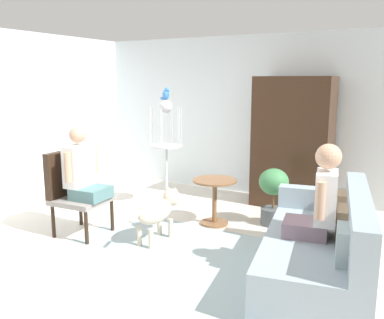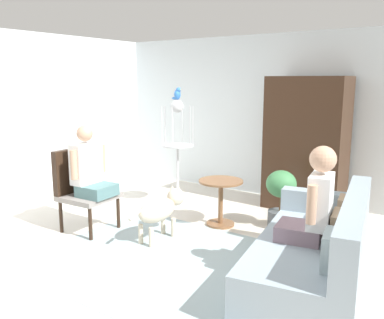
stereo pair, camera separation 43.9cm
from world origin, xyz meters
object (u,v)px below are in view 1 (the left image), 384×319
armoire_cabinet (293,143)px  armchair (73,187)px  couch (322,249)px  person_on_couch (320,199)px  dog (158,210)px  round_end_table (215,196)px  potted_plant (273,192)px  parrot (166,94)px  bird_cage_stand (166,146)px  person_on_armchair (83,170)px

armoire_cabinet → armchair: bearing=-130.2°
couch → armoire_cabinet: bearing=112.8°
couch → person_on_couch: 0.48m
person_on_couch → dog: bearing=176.1°
round_end_table → armoire_cabinet: size_ratio=0.31×
potted_plant → dog: bearing=-130.9°
person_on_couch → armoire_cabinet: bearing=111.6°
armchair → couch: bearing=4.2°
round_end_table → couch: bearing=-29.8°
couch → dog: (-1.86, 0.08, 0.06)m
parrot → armchair: bearing=-105.1°
round_end_table → bird_cage_stand: 1.17m
couch → parrot: parrot is taller
round_end_table → potted_plant: size_ratio=0.80×
armchair → person_on_couch: size_ratio=1.17×
person_on_couch → dog: size_ratio=0.96×
armchair → bird_cage_stand: bearing=75.2°
dog → round_end_table: bearing=67.1°
couch → round_end_table: bearing=150.2°
parrot → armoire_cabinet: bearing=29.1°
armchair → parrot: 1.86m
couch → round_end_table: 1.76m
bird_cage_stand → armoire_cabinet: bearing=29.0°
dog → bird_cage_stand: bearing=118.4°
parrot → couch: bearing=-26.8°
parrot → armoire_cabinet: armoire_cabinet is taller
couch → potted_plant: size_ratio=2.76×
round_end_table → potted_plant: potted_plant is taller
couch → parrot: 3.09m
armchair → potted_plant: size_ratio=1.37×
couch → dog: bearing=177.5°
armoire_cabinet → bird_cage_stand: bearing=-151.0°
round_end_table → armoire_cabinet: (0.62, 1.27, 0.56)m
couch → potted_plant: couch is taller
person_on_armchair → couch: bearing=4.2°
person_on_armchair → potted_plant: 2.37m
round_end_table → person_on_armchair: bearing=-138.1°
person_on_couch → parrot: parrot is taller
parrot → dog: bearing=-61.8°
couch → person_on_armchair: (-2.72, -0.20, 0.48)m
armchair → bird_cage_stand: bird_cage_stand is taller
person_on_armchair → parrot: bearing=80.9°
person_on_couch → person_on_armchair: person_on_armchair is taller
bird_cage_stand → armoire_cabinet: (1.60, 0.88, 0.04)m
parrot → potted_plant: bearing=-1.1°
dog → parrot: 1.84m
parrot → potted_plant: (1.62, -0.03, -1.21)m
person_on_couch → armoire_cabinet: size_ratio=0.46×
armchair → armoire_cabinet: 3.10m
round_end_table → armoire_cabinet: bearing=63.8°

